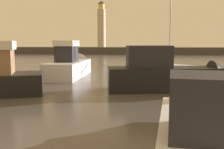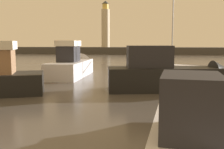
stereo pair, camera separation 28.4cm
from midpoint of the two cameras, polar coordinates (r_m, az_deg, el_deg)
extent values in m
plane|color=#4C4742|center=(33.66, 0.36, 2.14)|extent=(220.00, 220.00, 0.00)
cube|color=#423F3D|center=(65.57, 3.46, 5.29)|extent=(94.26, 4.71, 1.72)
cylinder|color=beige|center=(66.36, -2.47, 10.15)|extent=(2.04, 2.04, 9.48)
cylinder|color=#F2CC59|center=(66.87, -2.49, 14.78)|extent=(1.53, 1.53, 1.33)
cone|color=#33383D|center=(67.02, -2.50, 15.66)|extent=(1.84, 1.84, 0.76)
cube|color=black|center=(15.96, 10.89, -0.95)|extent=(7.06, 3.33, 1.41)
cube|color=#232328|center=(15.63, 7.66, 3.95)|extent=(2.84, 1.84, 1.31)
cube|color=silver|center=(6.94, 16.39, -13.68)|extent=(2.27, 5.61, 0.95)
cone|color=silver|center=(9.93, 15.35, -7.02)|extent=(1.77, 1.68, 1.61)
cube|color=#232328|center=(5.72, 17.32, -6.39)|extent=(1.40, 1.79, 1.30)
cube|color=silver|center=(22.32, -9.82, 1.23)|extent=(2.43, 6.85, 1.33)
cone|color=silver|center=(26.18, -7.36, 2.27)|extent=(2.32, 2.18, 2.31)
cube|color=#232328|center=(21.63, -10.36, 4.49)|extent=(1.48, 1.99, 1.28)
cube|color=silver|center=(21.61, -10.41, 6.79)|extent=(1.63, 2.19, 0.45)
cube|color=silver|center=(25.40, 10.97, 1.33)|extent=(5.88, 4.55, 0.83)
cylinder|color=#B7B7BC|center=(25.08, 12.48, 12.13)|extent=(0.12, 0.12, 8.70)
cylinder|color=#B7B7BC|center=(25.82, 8.98, 5.87)|extent=(2.86, 1.95, 0.09)
camera|label=1|loc=(0.14, -90.56, -0.07)|focal=41.37mm
camera|label=2|loc=(0.14, 89.44, 0.07)|focal=41.37mm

